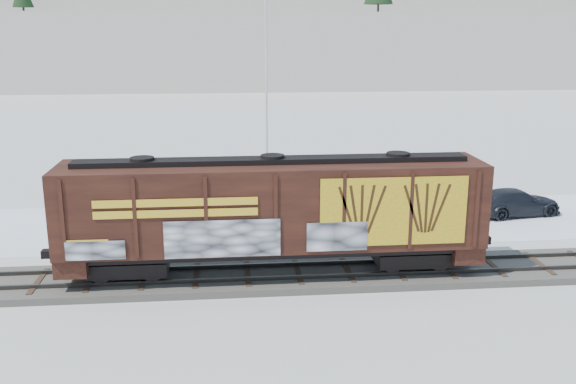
{
  "coord_description": "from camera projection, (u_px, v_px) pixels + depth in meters",
  "views": [
    {
      "loc": [
        -4.68,
        -23.71,
        9.69
      ],
      "look_at": [
        -2.11,
        3.0,
        2.8
      ],
      "focal_mm": 40.0,
      "sensor_mm": 36.0,
      "label": 1
    }
  ],
  "objects": [
    {
      "name": "hopper_railcar",
      "position": [
        273.0,
        209.0,
        24.69
      ],
      "size": [
        16.17,
        3.06,
        4.49
      ],
      "color": "black",
      "rests_on": "rail_track"
    },
    {
      "name": "car_white",
      "position": [
        230.0,
        215.0,
        31.47
      ],
      "size": [
        4.57,
        2.65,
        1.42
      ],
      "primitive_type": "imported",
      "rotation": [
        0.0,
        0.0,
        1.29
      ],
      "color": "silver",
      "rests_on": "parking_strip"
    },
    {
      "name": "car_dark",
      "position": [
        516.0,
        202.0,
        33.93
      ],
      "size": [
        5.08,
        2.71,
        1.4
      ],
      "primitive_type": "imported",
      "rotation": [
        0.0,
        0.0,
        1.73
      ],
      "color": "black",
      "rests_on": "parking_strip"
    },
    {
      "name": "parking_strip",
      "position": [
        320.0,
        222.0,
        32.93
      ],
      "size": [
        40.0,
        8.0,
        0.03
      ],
      "primitive_type": "cube",
      "color": "white",
      "rests_on": "ground"
    },
    {
      "name": "flagpole",
      "position": [
        269.0,
        120.0,
        35.97
      ],
      "size": [
        2.3,
        0.9,
        12.44
      ],
      "color": "silver",
      "rests_on": "ground"
    },
    {
      "name": "rail_track",
      "position": [
        348.0,
        273.0,
        25.67
      ],
      "size": [
        50.0,
        3.4,
        0.43
      ],
      "color": "#59544C",
      "rests_on": "ground"
    },
    {
      "name": "car_silver",
      "position": [
        179.0,
        215.0,
        31.45
      ],
      "size": [
        4.6,
        2.2,
        1.52
      ],
      "primitive_type": "imported",
      "rotation": [
        0.0,
        0.0,
        1.66
      ],
      "color": "silver",
      "rests_on": "parking_strip"
    },
    {
      "name": "ground",
      "position": [
        347.0,
        277.0,
        25.7
      ],
      "size": [
        500.0,
        500.0,
        0.0
      ],
      "primitive_type": "plane",
      "color": "white",
      "rests_on": "ground"
    },
    {
      "name": "hillside",
      "position": [
        243.0,
        8.0,
        156.89
      ],
      "size": [
        360.0,
        110.0,
        93.0
      ],
      "color": "white",
      "rests_on": "ground"
    }
  ]
}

